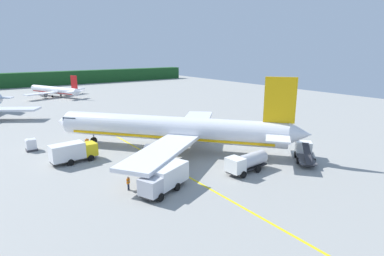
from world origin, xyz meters
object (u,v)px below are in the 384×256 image
(service_truck_fuel, at_px, (246,162))
(crew_loader_left, at_px, (128,182))
(airliner_foreground, at_px, (173,129))
(crew_marshaller, at_px, (260,156))
(service_truck_baggage, at_px, (304,152))
(cargo_container_near, at_px, (31,145))
(airliner_far_taxiway, at_px, (55,90))
(service_truck_catering, at_px, (165,178))
(service_truck_pushback, at_px, (73,152))
(crew_loader_right, at_px, (87,142))

(service_truck_fuel, bearing_deg, crew_loader_left, 165.27)
(airliner_foreground, xyz_separation_m, crew_marshaller, (6.89, -12.14, -2.42))
(service_truck_baggage, height_order, cargo_container_near, service_truck_baggage)
(cargo_container_near, bearing_deg, service_truck_fuel, -50.92)
(airliner_far_taxiway, xyz_separation_m, cargo_container_near, (-16.97, -60.90, -1.24))
(airliner_foreground, relative_size, service_truck_catering, 4.83)
(airliner_far_taxiway, distance_m, service_truck_fuel, 87.26)
(service_truck_pushback, xyz_separation_m, crew_loader_right, (3.70, 5.73, -0.61))
(service_truck_fuel, xyz_separation_m, service_truck_pushback, (-17.30, 16.90, 0.19))
(service_truck_fuel, xyz_separation_m, service_truck_baggage, (10.31, -1.44, -0.22))
(service_truck_pushback, bearing_deg, airliner_foreground, -13.18)
(airliner_foreground, height_order, cargo_container_near, airliner_foreground)
(airliner_foreground, relative_size, airliner_far_taxiway, 1.34)
(service_truck_pushback, bearing_deg, service_truck_baggage, -33.60)
(crew_marshaller, bearing_deg, airliner_far_taxiway, 95.65)
(crew_marshaller, bearing_deg, cargo_container_near, 135.64)
(service_truck_fuel, relative_size, crew_marshaller, 3.93)
(crew_loader_left, relative_size, crew_loader_right, 0.99)
(airliner_foreground, distance_m, crew_loader_right, 14.38)
(service_truck_baggage, xyz_separation_m, crew_marshaller, (-6.17, 2.80, -0.21))
(crew_loader_left, bearing_deg, service_truck_catering, -38.78)
(crew_loader_right, bearing_deg, cargo_container_near, 154.88)
(crew_loader_left, bearing_deg, airliner_foreground, 38.61)
(service_truck_catering, height_order, crew_loader_left, service_truck_catering)
(airliner_foreground, xyz_separation_m, service_truck_fuel, (2.76, -13.49, -1.99))
(airliner_foreground, height_order, service_truck_baggage, airliner_foreground)
(cargo_container_near, height_order, crew_marshaller, cargo_container_near)
(service_truck_pushback, height_order, crew_marshaller, service_truck_pushback)
(service_truck_fuel, height_order, service_truck_pushback, service_truck_pushback)
(service_truck_catering, xyz_separation_m, service_truck_pushback, (-5.79, 15.65, 0.02))
(crew_marshaller, distance_m, crew_loader_left, 19.09)
(service_truck_baggage, height_order, crew_marshaller, service_truck_baggage)
(crew_marshaller, xyz_separation_m, crew_loader_left, (-18.93, 2.53, -0.00))
(crew_loader_right, bearing_deg, service_truck_pushback, -122.88)
(cargo_container_near, xyz_separation_m, crew_marshaller, (25.46, -24.89, 0.02))
(service_truck_baggage, distance_m, cargo_container_near, 42.03)
(cargo_container_near, height_order, crew_loader_right, cargo_container_near)
(airliner_foreground, xyz_separation_m, crew_loader_left, (-12.03, -9.61, -2.43))
(service_truck_baggage, distance_m, crew_marshaller, 6.77)
(airliner_far_taxiway, relative_size, crew_loader_left, 15.50)
(crew_loader_left, bearing_deg, crew_marshaller, -7.61)
(crew_loader_left, bearing_deg, crew_loader_right, 86.36)
(cargo_container_near, xyz_separation_m, crew_loader_left, (6.53, -22.36, 0.02))
(cargo_container_near, bearing_deg, airliner_far_taxiway, 74.43)
(crew_loader_right, bearing_deg, crew_loader_left, -93.64)
(airliner_far_taxiway, height_order, service_truck_pushback, airliner_far_taxiway)
(service_truck_pushback, xyz_separation_m, crew_loader_left, (2.51, -13.01, -0.62))
(airliner_far_taxiway, xyz_separation_m, crew_loader_right, (-9.25, -64.52, -1.21))
(airliner_far_taxiway, height_order, service_truck_fuel, airliner_far_taxiway)
(service_truck_catering, distance_m, service_truck_pushback, 16.69)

